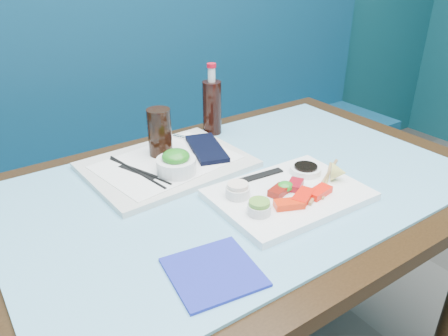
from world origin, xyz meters
TOP-DOWN VIEW (x-y plane):
  - booth_bench at (0.00, 2.29)m, footprint 3.00×0.56m
  - dining_table at (0.00, 1.45)m, footprint 1.40×0.90m
  - glass_top at (0.00, 1.45)m, footprint 1.22×0.76m
  - sashimi_plate at (0.06, 1.32)m, footprint 0.38×0.28m
  - salmon_left at (0.01, 1.26)m, footprint 0.08×0.06m
  - salmon_mid at (0.06, 1.27)m, footprint 0.08×0.06m
  - salmon_right at (0.11, 1.26)m, footprint 0.07×0.05m
  - tuna_left at (0.03, 1.32)m, footprint 0.06×0.05m
  - tuna_right at (0.08, 1.32)m, footprint 0.06×0.06m
  - seaweed_garnish at (0.05, 1.33)m, footprint 0.04×0.04m
  - ramekin_wasabi at (-0.07, 1.28)m, footprint 0.07×0.07m
  - wasabi_fill at (-0.07, 1.28)m, footprint 0.05×0.05m
  - ramekin_ginger at (-0.06, 1.37)m, footprint 0.07×0.07m
  - ginger_fill at (-0.06, 1.37)m, footprint 0.06×0.06m
  - soy_dish at (0.16, 1.37)m, footprint 0.10×0.10m
  - soy_fill at (0.16, 1.37)m, footprint 0.07×0.07m
  - lemon_wedge at (0.20, 1.29)m, footprint 0.06×0.06m
  - chopstick_sleeve at (0.04, 1.42)m, footprint 0.15×0.04m
  - wooden_chopstick_a at (0.17, 1.30)m, footprint 0.23×0.13m
  - wooden_chopstick_b at (0.18, 1.30)m, footprint 0.17×0.13m
  - serving_tray at (-0.12, 1.64)m, footprint 0.46×0.36m
  - paper_placemat at (-0.12, 1.64)m, footprint 0.41×0.32m
  - seaweed_bowl at (-0.13, 1.57)m, footprint 0.11×0.11m
  - seaweed_salad at (-0.13, 1.57)m, footprint 0.10×0.10m
  - cola_glass at (-0.11, 1.70)m, footprint 0.08×0.08m
  - navy_pouch at (0.02, 1.64)m, footprint 0.14×0.22m
  - fork at (0.01, 1.75)m, footprint 0.06×0.09m
  - black_chopstick_a at (-0.22, 1.63)m, footprint 0.05×0.26m
  - black_chopstick_b at (-0.21, 1.63)m, footprint 0.08×0.24m
  - tray_sleeve at (-0.21, 1.63)m, footprint 0.07×0.13m
  - cola_bottle_body at (0.13, 1.79)m, footprint 0.07×0.07m
  - cola_bottle_neck at (0.13, 1.79)m, footprint 0.02×0.02m
  - cola_bottle_cap at (0.13, 1.79)m, footprint 0.04×0.04m
  - blue_napkin at (-0.26, 1.19)m, footprint 0.19×0.19m

SIDE VIEW (x-z plane):
  - booth_bench at x=0.00m, z-range -0.21..0.96m
  - dining_table at x=0.00m, z-range 0.29..1.04m
  - glass_top at x=0.00m, z-range 0.75..0.76m
  - blue_napkin at x=-0.26m, z-range 0.76..0.76m
  - serving_tray at x=-0.12m, z-range 0.76..0.77m
  - sashimi_plate at x=0.06m, z-range 0.76..0.78m
  - paper_placemat at x=-0.12m, z-range 0.77..0.78m
  - tray_sleeve at x=-0.21m, z-range 0.77..0.78m
  - black_chopstick_b at x=-0.21m, z-range 0.77..0.78m
  - black_chopstick_a at x=-0.22m, z-range 0.77..0.78m
  - chopstick_sleeve at x=0.04m, z-range 0.78..0.78m
  - fork at x=0.01m, z-range 0.77..0.79m
  - wooden_chopstick_b at x=0.18m, z-range 0.78..0.78m
  - wooden_chopstick_a at x=0.17m, z-range 0.78..0.79m
  - navy_pouch at x=0.02m, z-range 0.77..0.79m
  - soy_dish at x=0.16m, z-range 0.78..0.79m
  - salmon_right at x=0.11m, z-range 0.78..0.79m
  - salmon_left at x=0.01m, z-range 0.78..0.79m
  - tuna_right at x=0.08m, z-range 0.78..0.79m
  - tuna_left at x=0.03m, z-range 0.78..0.80m
  - salmon_mid at x=0.06m, z-range 0.78..0.80m
  - ramekin_wasabi at x=-0.07m, z-range 0.78..0.80m
  - seaweed_garnish at x=0.05m, z-range 0.78..0.80m
  - ramekin_ginger at x=-0.06m, z-range 0.78..0.80m
  - seaweed_bowl at x=-0.13m, z-range 0.77..0.82m
  - soy_fill at x=0.16m, z-range 0.79..0.80m
  - lemon_wedge at x=0.20m, z-range 0.78..0.83m
  - wasabi_fill at x=-0.07m, z-range 0.80..0.81m
  - ginger_fill at x=-0.06m, z-range 0.80..0.81m
  - seaweed_salad at x=-0.13m, z-range 0.81..0.84m
  - cola_glass at x=-0.11m, z-range 0.77..0.92m
  - cola_bottle_body at x=0.13m, z-range 0.76..0.94m
  - cola_bottle_neck at x=0.13m, z-range 0.94..0.98m
  - cola_bottle_cap at x=0.13m, z-range 0.98..1.00m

